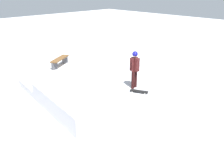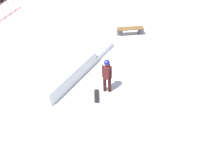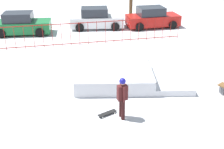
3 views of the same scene
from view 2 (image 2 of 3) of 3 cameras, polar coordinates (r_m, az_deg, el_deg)
The scene contains 5 objects.
ground_plane at distance 12.31m, azimuth -16.36°, elevation -0.73°, with size 60.00×60.00×0.00m, color silver.
skate_ramp at distance 12.44m, azimuth -12.02°, elevation 2.44°, with size 5.68×3.25×0.74m.
skater at distance 10.46m, azimuth -1.18°, elevation 0.19°, with size 0.41×0.43×1.73m.
skateboard at distance 10.81m, azimuth -3.63°, elevation -4.96°, with size 0.81×0.53×0.09m.
park_bench at distance 15.02m, azimuth 4.29°, elevation 10.38°, with size 1.15×1.58×0.48m.
Camera 2 is at (-7.06, -6.60, 7.62)m, focal length 39.17 mm.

